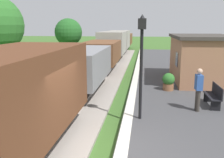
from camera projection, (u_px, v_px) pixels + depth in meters
name	position (u px, v px, depth m)	size (l,w,h in m)	color
ground_plane	(107.00, 157.00, 6.85)	(160.00, 160.00, 0.00)	#3D6628
platform_edge_stripe	(122.00, 150.00, 6.75)	(0.36, 60.00, 0.01)	silver
track_ballast	(25.00, 150.00, 7.15)	(3.80, 60.00, 0.12)	#9E9389
rail_near	(49.00, 147.00, 7.03)	(0.07, 60.00, 0.14)	slate
rail_far	(2.00, 144.00, 7.21)	(0.07, 60.00, 0.14)	slate
freight_train	(108.00, 48.00, 22.46)	(2.50, 39.20, 2.72)	brown
station_hut	(201.00, 58.00, 15.09)	(3.50, 5.80, 2.78)	#9E6B4C
bench_near_hut	(214.00, 95.00, 10.34)	(0.42, 1.50, 0.91)	black
person_waiting	(198.00, 88.00, 9.66)	(0.26, 0.39, 1.71)	#38332D
potted_planter	(168.00, 81.00, 12.92)	(0.64, 0.64, 0.92)	brown
lamp_post_near	(142.00, 49.00, 8.50)	(0.28, 0.28, 3.70)	black
tree_field_left	(68.00, 32.00, 25.74)	(2.85, 2.85, 4.35)	#4C3823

